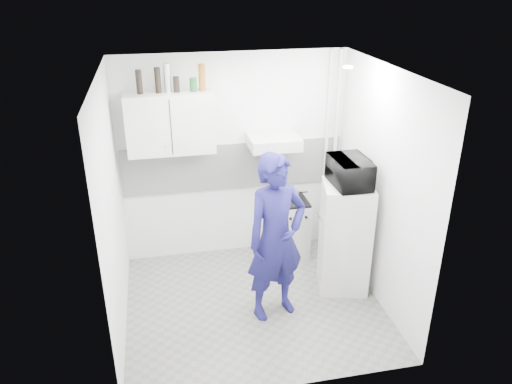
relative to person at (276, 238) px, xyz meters
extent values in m
plane|color=slate|center=(-0.21, 0.16, -0.92)|extent=(2.80, 2.80, 0.00)
plane|color=white|center=(-0.21, 0.16, 1.68)|extent=(2.80, 2.80, 0.00)
plane|color=white|center=(-0.21, 1.41, 0.38)|extent=(2.80, 0.00, 2.80)
plane|color=white|center=(-1.61, 0.16, 0.38)|extent=(0.00, 2.60, 2.60)
plane|color=white|center=(1.19, 0.16, 0.38)|extent=(0.00, 2.60, 2.60)
imported|color=#191753|center=(0.00, 0.00, 0.00)|extent=(0.77, 0.61, 1.84)
cube|color=silver|center=(0.47, 1.16, -0.55)|extent=(0.47, 0.47, 0.75)
cube|color=white|center=(0.89, 0.32, -0.27)|extent=(0.65, 0.65, 1.30)
cube|color=black|center=(0.47, 1.16, -0.16)|extent=(0.45, 0.45, 0.03)
cylinder|color=silver|center=(0.49, 1.18, -0.09)|extent=(0.19, 0.19, 0.10)
imported|color=black|center=(0.89, 0.32, 0.53)|extent=(0.56, 0.39, 0.31)
cylinder|color=black|center=(-1.26, 1.24, 1.41)|extent=(0.07, 0.07, 0.26)
cylinder|color=black|center=(-1.06, 1.24, 1.42)|extent=(0.07, 0.07, 0.28)
cylinder|color=silver|center=(-0.95, 1.24, 1.44)|extent=(0.07, 0.07, 0.32)
cylinder|color=black|center=(-0.86, 1.24, 1.37)|extent=(0.07, 0.07, 0.17)
cylinder|color=#144C1E|center=(-0.67, 1.24, 1.35)|extent=(0.08, 0.08, 0.15)
cylinder|color=brown|center=(-0.57, 1.24, 1.43)|extent=(0.07, 0.07, 0.30)
cube|color=white|center=(-0.96, 1.24, 0.93)|extent=(1.00, 0.35, 0.70)
cube|color=silver|center=(0.24, 1.16, 0.65)|extent=(0.60, 0.50, 0.14)
cube|color=white|center=(-0.21, 1.40, 0.28)|extent=(2.74, 0.03, 0.60)
cylinder|color=silver|center=(1.09, 1.33, 0.38)|extent=(0.05, 0.05, 2.60)
cylinder|color=silver|center=(0.97, 1.33, 0.38)|extent=(0.04, 0.04, 2.60)
cylinder|color=white|center=(0.79, 0.36, 1.65)|extent=(0.10, 0.10, 0.02)
camera|label=1|loc=(-1.12, -4.35, 2.56)|focal=35.00mm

